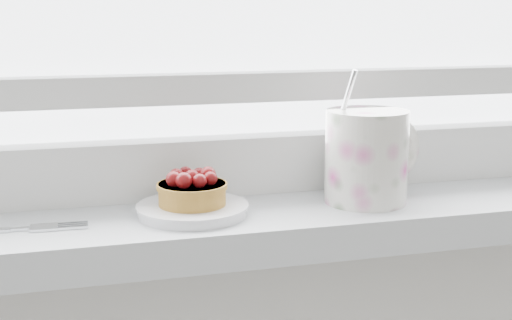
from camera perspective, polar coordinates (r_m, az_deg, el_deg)
name	(u,v)px	position (r m, az deg, el deg)	size (l,w,h in m)	color
saucer	(193,210)	(0.79, -5.10, -3.98)	(0.12, 0.12, 0.01)	silver
raspberry_tart	(192,189)	(0.78, -5.14, -2.35)	(0.08, 0.08, 0.04)	#966520
floral_mug	(369,154)	(0.84, 9.00, 0.46)	(0.15, 0.12, 0.16)	silver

